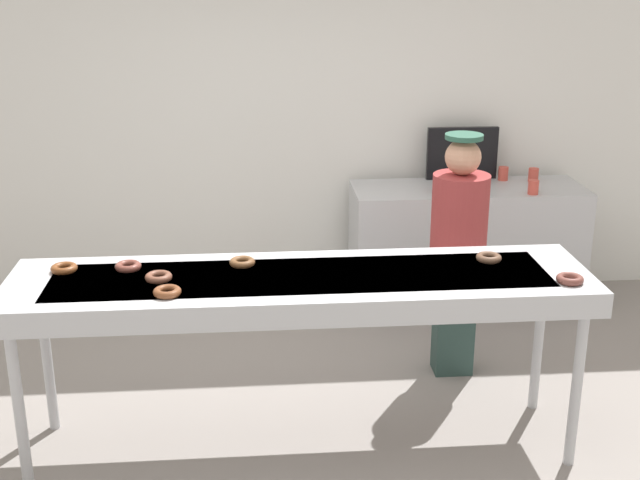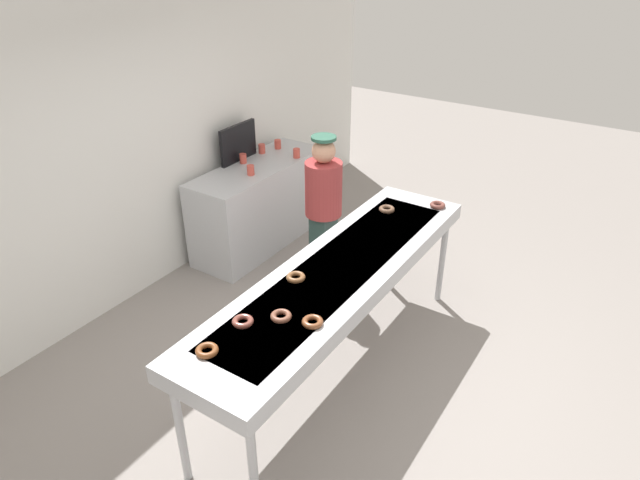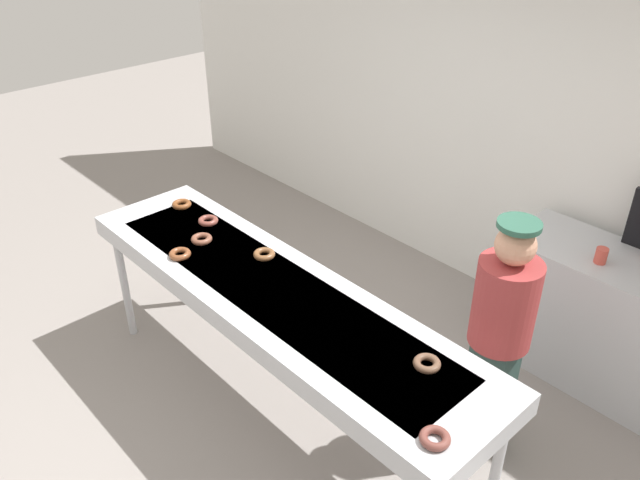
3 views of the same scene
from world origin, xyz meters
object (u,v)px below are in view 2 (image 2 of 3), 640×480
at_px(worker_baker, 323,205).
at_px(paper_cup_2, 297,153).
at_px(chocolate_donut_0, 438,205).
at_px(paper_cup_4, 278,144).
at_px(fryer_conveyor, 338,276).
at_px(prep_counter, 260,205).
at_px(chocolate_donut_5, 387,209).
at_px(paper_cup_0, 262,149).
at_px(chocolate_donut_6, 207,350).
at_px(chocolate_donut_3, 281,316).
at_px(chocolate_donut_4, 243,321).
at_px(chocolate_donut_1, 313,322).
at_px(menu_display, 238,143).
at_px(chocolate_donut_2, 296,277).
at_px(paper_cup_3, 243,158).
at_px(paper_cup_1, 251,170).

height_order(worker_baker, paper_cup_2, worker_baker).
relative_size(chocolate_donut_0, paper_cup_4, 1.33).
xyz_separation_m(fryer_conveyor, prep_counter, (1.35, 1.84, -0.46)).
bearing_deg(chocolate_donut_5, paper_cup_0, 71.15).
bearing_deg(prep_counter, paper_cup_2, -28.86).
distance_m(chocolate_donut_5, paper_cup_2, 1.67).
bearing_deg(fryer_conveyor, paper_cup_4, 46.30).
distance_m(chocolate_donut_6, paper_cup_4, 3.58).
distance_m(chocolate_donut_3, chocolate_donut_4, 0.24).
height_order(chocolate_donut_1, paper_cup_4, paper_cup_4).
bearing_deg(menu_display, worker_baker, -104.42).
height_order(fryer_conveyor, chocolate_donut_5, chocolate_donut_5).
bearing_deg(paper_cup_0, chocolate_donut_1, -136.05).
distance_m(chocolate_donut_4, worker_baker, 2.02).
bearing_deg(worker_baker, menu_display, -91.61).
distance_m(chocolate_donut_2, chocolate_donut_5, 1.32).
bearing_deg(chocolate_donut_4, paper_cup_3, 39.95).
bearing_deg(paper_cup_4, fryer_conveyor, -133.70).
bearing_deg(paper_cup_1, chocolate_donut_0, -83.35).
relative_size(chocolate_donut_3, paper_cup_1, 1.33).
relative_size(paper_cup_4, menu_display, 0.19).
distance_m(chocolate_donut_1, chocolate_donut_6, 0.67).
bearing_deg(paper_cup_4, chocolate_donut_5, -115.16).
height_order(prep_counter, menu_display, menu_display).
xyz_separation_m(prep_counter, paper_cup_3, (-0.04, 0.16, 0.52)).
height_order(fryer_conveyor, prep_counter, fryer_conveyor).
bearing_deg(chocolate_donut_3, menu_display, 45.47).
relative_size(fryer_conveyor, worker_baker, 1.92).
xyz_separation_m(chocolate_donut_1, paper_cup_3, (1.97, 2.22, -0.03)).
relative_size(chocolate_donut_4, chocolate_donut_5, 1.00).
distance_m(chocolate_donut_1, paper_cup_3, 2.97).
bearing_deg(paper_cup_2, chocolate_donut_5, -116.59).
bearing_deg(chocolate_donut_5, fryer_conveyor, -172.68).
distance_m(paper_cup_0, paper_cup_1, 0.63).
height_order(chocolate_donut_0, chocolate_donut_4, same).
bearing_deg(chocolate_donut_5, paper_cup_3, 80.90).
distance_m(chocolate_donut_1, paper_cup_1, 2.62).
height_order(paper_cup_2, menu_display, menu_display).
height_order(chocolate_donut_3, paper_cup_2, paper_cup_2).
height_order(chocolate_donut_6, paper_cup_3, paper_cup_3).
bearing_deg(chocolate_donut_0, chocolate_donut_6, 171.86).
relative_size(chocolate_donut_1, chocolate_donut_4, 1.00).
distance_m(chocolate_donut_3, paper_cup_1, 2.52).
bearing_deg(worker_baker, chocolate_donut_1, 43.61).
bearing_deg(worker_baker, prep_counter, -94.85).
height_order(chocolate_donut_0, paper_cup_0, paper_cup_0).
xyz_separation_m(worker_baker, paper_cup_0, (0.64, 1.24, 0.11)).
distance_m(paper_cup_0, paper_cup_3, 0.35).
relative_size(chocolate_donut_1, paper_cup_1, 1.33).
xyz_separation_m(chocolate_donut_0, paper_cup_4, (0.54, 2.17, -0.03)).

